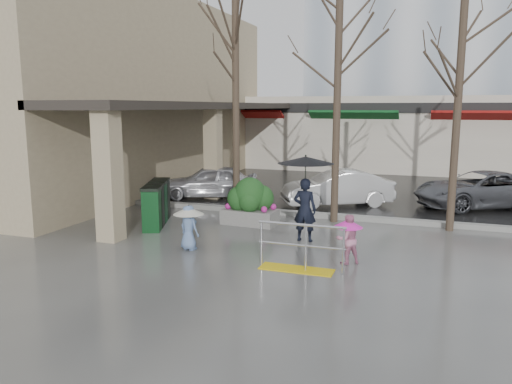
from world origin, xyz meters
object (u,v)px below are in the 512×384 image
Objects in this scene: handrail at (299,253)px; tree_midwest at (339,44)px; tree_mideast at (461,54)px; woman at (305,186)px; child_pink at (348,235)px; planter at (250,202)px; car_c at (481,189)px; car_a at (210,181)px; car_b at (337,188)px; child_blue at (189,222)px; tree_west at (236,54)px; news_boxes at (157,203)px.

tree_midwest reaches higher than handrail.
tree_midwest reaches higher than tree_mideast.
woman reaches higher than child_pink.
planter reaches higher than car_c.
car_b is at bearing 69.97° from car_a.
car_b is 0.84× the size of car_c.
tree_midwest is at bearing -77.48° from car_c.
child_pink is 1.01× the size of child_blue.
planter is (0.90, -1.16, -4.41)m from tree_west.
news_boxes reaches higher than handrail.
woman is 7.03m from car_a.
tree_mideast reaches higher than planter.
planter reaches higher than handrail.
car_c is (6.67, 5.03, -0.04)m from planter.
car_c is (9.28, 5.96, 0.00)m from news_boxes.
child_blue is 7.11m from car_b.
handrail is at bearing 7.93° from child_pink.
car_c is at bearing 27.06° from tree_west.
woman is at bearing -33.26° from planter.
planter is (-2.30, -1.16, -4.56)m from tree_midwest.
planter is (-5.60, -1.16, -4.19)m from tree_mideast.
child_pink is at bearing -119.45° from tree_mideast.
woman reaches higher than car_a.
car_c is at bearing 74.52° from tree_mideast.
news_boxes is at bearing -129.26° from tree_west.
child_blue is 0.30× the size of car_a.
planter is (-1.98, 1.30, -0.79)m from woman.
tree_west is 5.25m from woman.
child_blue is 0.67× the size of planter.
child_pink is at bearing -43.13° from tree_west.
tree_mideast is 5.83m from car_c.
child_pink is at bearing -75.21° from tree_midwest.
tree_west is 4.10× the size of planter.
tree_mideast is at bearing 11.69° from planter.
tree_midwest is 6.31× the size of child_blue.
handrail is 9.64m from car_c.
tree_west reaches higher than news_boxes.
car_c is (4.21, 8.67, 0.25)m from handrail.
child_blue is 7.07m from car_a.
tree_midwest is 1.83× the size of car_b.
child_blue is (-3.84, -0.20, 0.05)m from child_pink.
tree_mideast is at bearing 53.41° from car_a.
handrail is 0.42× the size of car_c.
tree_west is at bearing 127.93° from planter.
tree_mideast is at bearing -154.06° from child_pink.
news_boxes is 0.62× the size of car_a.
car_c is at bearing -147.53° from child_pink.
car_a is at bearing -110.56° from car_c.
car_a and car_c have the same top height.
news_boxes is at bearing 151.94° from handrail.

